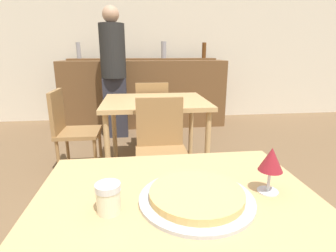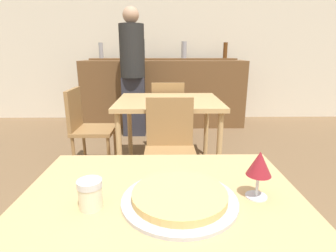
{
  "view_description": "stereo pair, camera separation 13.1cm",
  "coord_description": "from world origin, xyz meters",
  "px_view_note": "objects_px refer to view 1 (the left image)",
  "views": [
    {
      "loc": [
        -0.12,
        -0.7,
        1.2
      ],
      "look_at": [
        0.03,
        0.55,
        0.84
      ],
      "focal_mm": 28.0,
      "sensor_mm": 36.0,
      "label": 1
    },
    {
      "loc": [
        0.01,
        -0.71,
        1.2
      ],
      "look_at": [
        0.03,
        0.55,
        0.84
      ],
      "focal_mm": 28.0,
      "sensor_mm": 36.0,
      "label": 2
    }
  ],
  "objects_px": {
    "pizza_tray": "(196,196)",
    "person_standing": "(114,69)",
    "chair_far_side_left": "(70,127)",
    "chair_far_side_back": "(152,111)",
    "wine_glass": "(271,161)",
    "chair_far_side_front": "(161,144)",
    "cheese_shaker": "(109,198)"
  },
  "relations": [
    {
      "from": "person_standing",
      "to": "wine_glass",
      "type": "bearing_deg",
      "value": -76.05
    },
    {
      "from": "chair_far_side_front",
      "to": "chair_far_side_back",
      "type": "relative_size",
      "value": 1.0
    },
    {
      "from": "pizza_tray",
      "to": "wine_glass",
      "type": "bearing_deg",
      "value": 5.89
    },
    {
      "from": "wine_glass",
      "to": "pizza_tray",
      "type": "bearing_deg",
      "value": -174.11
    },
    {
      "from": "chair_far_side_front",
      "to": "chair_far_side_left",
      "type": "xyz_separation_m",
      "value": [
        -0.83,
        0.6,
        0.0
      ]
    },
    {
      "from": "chair_far_side_left",
      "to": "pizza_tray",
      "type": "height_order",
      "value": "chair_far_side_left"
    },
    {
      "from": "chair_far_side_front",
      "to": "chair_far_side_left",
      "type": "height_order",
      "value": "same"
    },
    {
      "from": "chair_far_side_back",
      "to": "chair_far_side_left",
      "type": "height_order",
      "value": "same"
    },
    {
      "from": "chair_far_side_back",
      "to": "person_standing",
      "type": "distance_m",
      "value": 0.89
    },
    {
      "from": "chair_far_side_back",
      "to": "chair_far_side_left",
      "type": "bearing_deg",
      "value": 35.88
    },
    {
      "from": "chair_far_side_front",
      "to": "cheese_shaker",
      "type": "bearing_deg",
      "value": -102.16
    },
    {
      "from": "chair_far_side_left",
      "to": "cheese_shaker",
      "type": "distance_m",
      "value": 1.95
    },
    {
      "from": "chair_far_side_left",
      "to": "wine_glass",
      "type": "bearing_deg",
      "value": -148.68
    },
    {
      "from": "wine_glass",
      "to": "chair_far_side_back",
      "type": "bearing_deg",
      "value": 96.13
    },
    {
      "from": "chair_far_side_front",
      "to": "person_standing",
      "type": "xyz_separation_m",
      "value": [
        -0.48,
        1.79,
        0.47
      ]
    },
    {
      "from": "chair_far_side_front",
      "to": "cheese_shaker",
      "type": "relative_size",
      "value": 9.2
    },
    {
      "from": "chair_far_side_front",
      "to": "chair_far_side_back",
      "type": "bearing_deg",
      "value": 90.0
    },
    {
      "from": "chair_far_side_left",
      "to": "person_standing",
      "type": "height_order",
      "value": "person_standing"
    },
    {
      "from": "chair_far_side_back",
      "to": "cheese_shaker",
      "type": "distance_m",
      "value": 2.48
    },
    {
      "from": "pizza_tray",
      "to": "person_standing",
      "type": "xyz_separation_m",
      "value": [
        -0.48,
        3.0,
        0.21
      ]
    },
    {
      "from": "chair_far_side_back",
      "to": "chair_far_side_left",
      "type": "distance_m",
      "value": 1.03
    },
    {
      "from": "chair_far_side_left",
      "to": "pizza_tray",
      "type": "bearing_deg",
      "value": -155.3
    },
    {
      "from": "wine_glass",
      "to": "cheese_shaker",
      "type": "bearing_deg",
      "value": -174.04
    },
    {
      "from": "chair_far_side_back",
      "to": "pizza_tray",
      "type": "height_order",
      "value": "chair_far_side_back"
    },
    {
      "from": "chair_far_side_back",
      "to": "pizza_tray",
      "type": "xyz_separation_m",
      "value": [
        0.0,
        -2.42,
        0.26
      ]
    },
    {
      "from": "cheese_shaker",
      "to": "chair_far_side_back",
      "type": "bearing_deg",
      "value": 83.75
    },
    {
      "from": "person_standing",
      "to": "cheese_shaker",
      "type": "bearing_deg",
      "value": -85.96
    },
    {
      "from": "chair_far_side_front",
      "to": "chair_far_side_back",
      "type": "height_order",
      "value": "same"
    },
    {
      "from": "person_standing",
      "to": "wine_glass",
      "type": "distance_m",
      "value": 3.07
    },
    {
      "from": "person_standing",
      "to": "chair_far_side_front",
      "type": "bearing_deg",
      "value": -74.89
    },
    {
      "from": "pizza_tray",
      "to": "chair_far_side_left",
      "type": "bearing_deg",
      "value": 114.7
    },
    {
      "from": "chair_far_side_left",
      "to": "wine_glass",
      "type": "relative_size",
      "value": 5.32
    }
  ]
}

